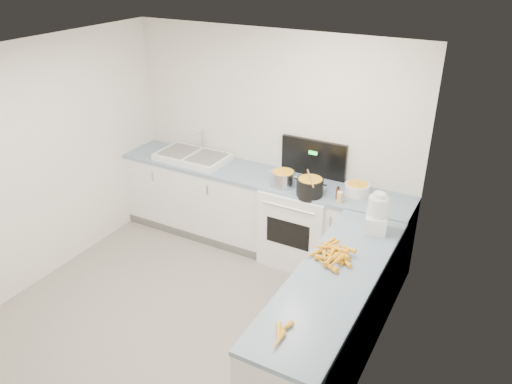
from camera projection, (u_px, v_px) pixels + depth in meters
The scene contains 19 objects.
floor at pixel (173, 329), 4.74m from camera, with size 3.50×4.00×0.00m, color gray, non-canonical shape.
ceiling at pixel (147, 64), 3.62m from camera, with size 3.50×4.00×0.00m, color silver, non-canonical shape.
wall_back at pixel (271, 140), 5.75m from camera, with size 3.50×2.50×0.00m, color silver, non-canonical shape.
wall_left at pixel (21, 173), 4.93m from camera, with size 4.00×2.50×0.00m, color silver, non-canonical shape.
wall_right at pixel (364, 274), 3.43m from camera, with size 4.00×2.50×0.00m, color silver, non-canonical shape.
counter_back at pixel (258, 211), 5.86m from camera, with size 3.50×0.62×0.94m.
counter_right at pixel (331, 322), 4.14m from camera, with size 0.62×2.20×0.94m.
stove at pixel (300, 222), 5.61m from camera, with size 0.76×0.65×1.36m.
sink at pixel (193, 156), 6.02m from camera, with size 0.86×0.52×0.31m.
steel_pot at pixel (283, 180), 5.35m from camera, with size 0.26×0.26×0.19m, color silver.
black_pot at pixel (310, 188), 5.16m from camera, with size 0.28×0.28×0.20m, color black.
wooden_spoon at pixel (310, 178), 5.11m from camera, with size 0.02×0.02×0.42m, color #AD7A47.
mixing_bowl at pixel (357, 189), 5.18m from camera, with size 0.26×0.26×0.12m, color white.
extract_bottle at pixel (338, 194), 5.09m from camera, with size 0.05×0.05×0.12m, color #593319.
spice_jar at pixel (340, 198), 5.01m from camera, with size 0.06×0.06×0.10m, color #E5B266.
food_processor at pixel (377, 215), 4.46m from camera, with size 0.24×0.27×0.39m.
carrot_pile at pixel (332, 255), 4.14m from camera, with size 0.40×0.44×0.08m.
peeled_carrots at pixel (280, 334), 3.32m from camera, with size 0.11×0.29×0.04m.
peelings at pixel (180, 150), 6.10m from camera, with size 0.21×0.24×0.01m.
Camera 1 is at (2.45, -2.82, 3.29)m, focal length 35.00 mm.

